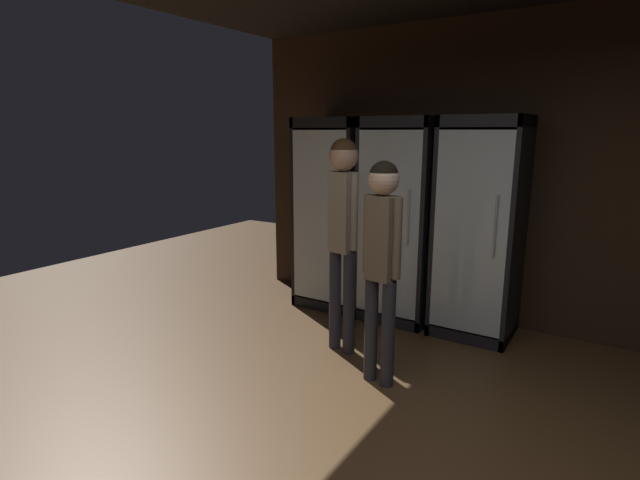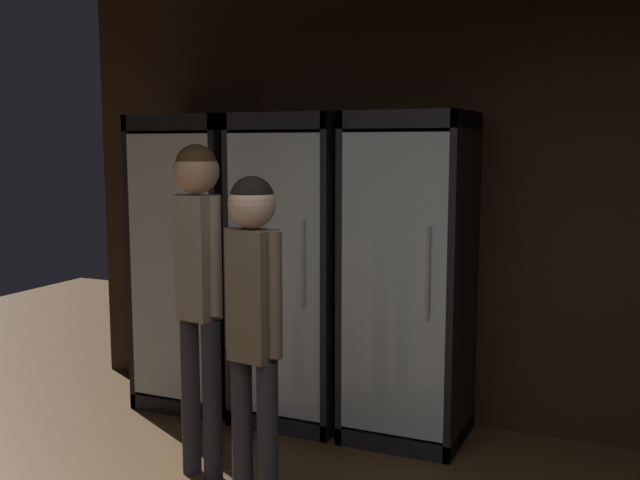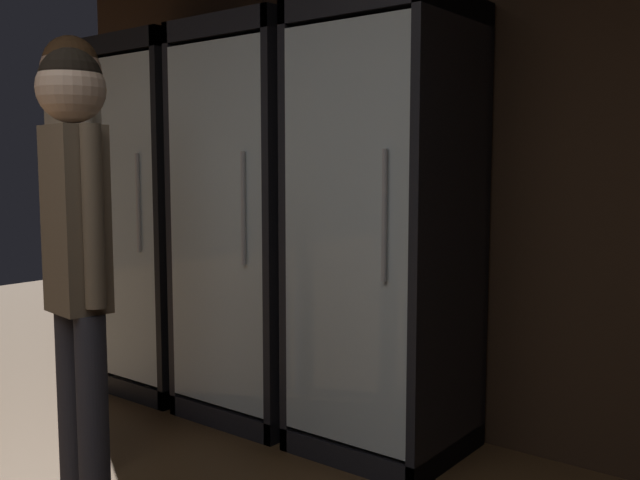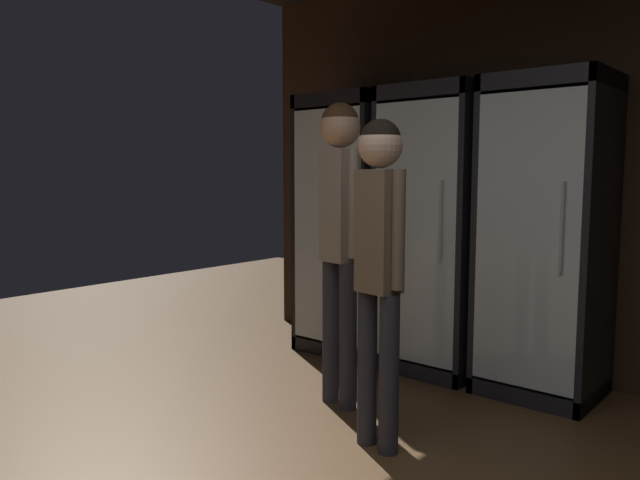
% 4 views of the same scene
% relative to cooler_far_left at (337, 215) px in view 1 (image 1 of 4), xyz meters
% --- Properties ---
extents(wall_back, '(6.00, 0.06, 2.80)m').
position_rel_cooler_far_left_xyz_m(wall_back, '(1.97, 0.32, 0.46)').
color(wall_back, '#382619').
rests_on(wall_back, ground).
extents(cooler_far_left, '(0.68, 0.64, 1.93)m').
position_rel_cooler_far_left_xyz_m(cooler_far_left, '(0.00, 0.00, 0.00)').
color(cooler_far_left, black).
rests_on(cooler_far_left, ground).
extents(cooler_left, '(0.68, 0.64, 1.93)m').
position_rel_cooler_far_left_xyz_m(cooler_left, '(0.74, 0.00, 0.00)').
color(cooler_left, black).
rests_on(cooler_left, ground).
extents(cooler_center, '(0.68, 0.64, 1.93)m').
position_rel_cooler_far_left_xyz_m(cooler_center, '(1.47, 0.00, -0.00)').
color(cooler_center, black).
rests_on(cooler_center, ground).
extents(shopper_near, '(0.29, 0.23, 1.75)m').
position_rel_cooler_far_left_xyz_m(shopper_near, '(0.65, -1.01, 0.18)').
color(shopper_near, '#2D2D38').
rests_on(shopper_near, ground).
extents(shopper_far, '(0.30, 0.21, 1.61)m').
position_rel_cooler_far_left_xyz_m(shopper_far, '(1.15, -1.33, 0.08)').
color(shopper_far, '#2D2D38').
rests_on(shopper_far, ground).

